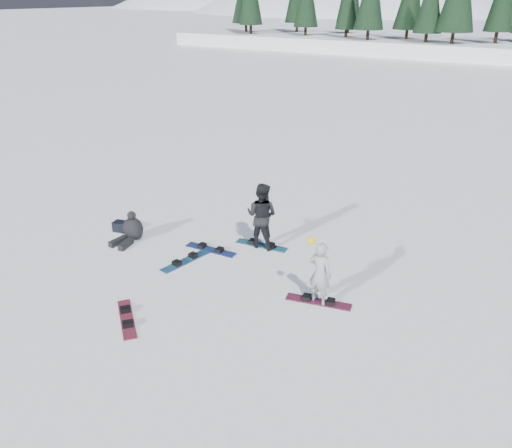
% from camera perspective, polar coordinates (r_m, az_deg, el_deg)
% --- Properties ---
extents(ground, '(420.00, 420.00, 0.00)m').
position_cam_1_polar(ground, '(10.38, 10.00, -13.78)').
color(ground, white).
rests_on(ground, ground).
extents(snowboarder_woman, '(0.60, 0.44, 1.67)m').
position_cam_1_polar(snowboarder_woman, '(11.20, 7.33, -5.57)').
color(snowboarder_woman, '#AAA9AF').
rests_on(snowboarder_woman, ground).
extents(snowboarder_man, '(0.96, 0.78, 1.85)m').
position_cam_1_polar(snowboarder_man, '(13.55, 0.65, 0.97)').
color(snowboarder_man, black).
rests_on(snowboarder_man, ground).
extents(seated_rider, '(0.66, 1.05, 0.87)m').
position_cam_1_polar(seated_rider, '(14.56, -14.03, -0.60)').
color(seated_rider, black).
rests_on(seated_rider, ground).
extents(gear_bag, '(0.51, 0.40, 0.30)m').
position_cam_1_polar(gear_bag, '(15.26, -15.13, -0.27)').
color(gear_bag, black).
rests_on(gear_bag, ground).
extents(snowboard_woman, '(1.52, 0.62, 0.03)m').
position_cam_1_polar(snowboard_woman, '(11.60, 7.14, -8.82)').
color(snowboard_woman, maroon).
rests_on(snowboard_woman, ground).
extents(snowboard_man, '(1.52, 0.47, 0.03)m').
position_cam_1_polar(snowboard_man, '(13.94, 0.63, -2.45)').
color(snowboard_man, '#176783').
rests_on(snowboard_man, ground).
extents(snowboard_loose_b, '(1.34, 1.16, 0.03)m').
position_cam_1_polar(snowboard_loose_b, '(11.33, -14.54, -10.46)').
color(snowboard_loose_b, maroon).
rests_on(snowboard_loose_b, ground).
extents(snowboard_loose_c, '(1.52, 0.40, 0.03)m').
position_cam_1_polar(snowboard_loose_c, '(13.77, -5.20, -2.94)').
color(snowboard_loose_c, navy).
rests_on(snowboard_loose_c, ground).
extents(snowboard_loose_a, '(0.53, 1.53, 0.03)m').
position_cam_1_polar(snowboard_loose_a, '(13.27, -8.08, -4.23)').
color(snowboard_loose_a, '#1A6394').
rests_on(snowboard_loose_a, ground).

